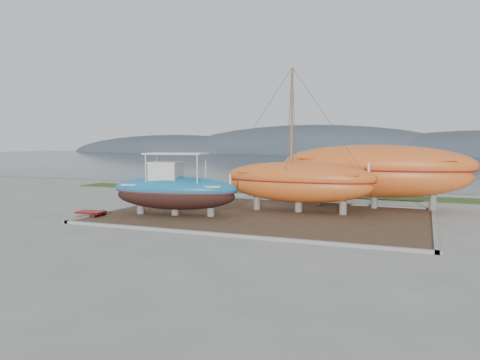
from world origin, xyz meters
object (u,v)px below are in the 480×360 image
at_px(blue_caique, 175,184).
at_px(red_trailer, 91,214).
at_px(orange_bare_hull, 375,177).
at_px(orange_sailboat, 299,140).
at_px(white_dinghy, 164,195).

distance_m(blue_caique, red_trailer, 5.14).
bearing_deg(orange_bare_hull, red_trailer, -148.48).
bearing_deg(orange_sailboat, white_dinghy, -178.90).
bearing_deg(red_trailer, orange_bare_hull, 28.56).
relative_size(orange_sailboat, orange_bare_hull, 0.77).
relative_size(orange_sailboat, red_trailer, 4.08).
height_order(orange_sailboat, red_trailer, orange_sailboat).
xyz_separation_m(blue_caique, white_dinghy, (-2.94, 3.67, -1.18)).
relative_size(white_dinghy, orange_sailboat, 0.45).
relative_size(white_dinghy, red_trailer, 1.83).
bearing_deg(orange_bare_hull, white_dinghy, -165.63).
bearing_deg(orange_bare_hull, blue_caique, -145.91).
bearing_deg(blue_caique, orange_sailboat, 21.71).
xyz_separation_m(orange_sailboat, red_trailer, (-10.79, -5.85, -4.24)).
height_order(white_dinghy, red_trailer, white_dinghy).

